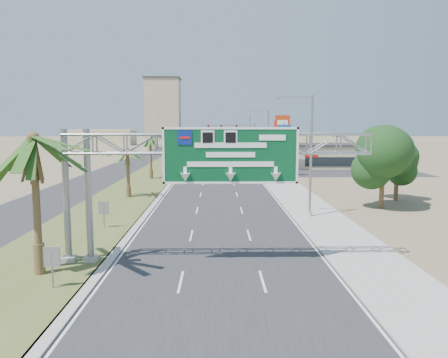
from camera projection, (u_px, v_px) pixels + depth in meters
name	position (u px, v px, depth m)	size (l,w,h in m)	color
ground	(224.00, 357.00, 14.34)	(600.00, 600.00, 0.00)	#8C7A59
road	(217.00, 152.00, 123.50)	(12.00, 300.00, 0.02)	#28282B
sidewalk_right	(247.00, 152.00, 123.64)	(4.00, 300.00, 0.10)	#9E9B93
median_grass	(182.00, 152.00, 123.32)	(7.00, 300.00, 0.12)	#4F5C28
opposing_road	(157.00, 153.00, 123.21)	(8.00, 300.00, 0.02)	#28282B
sign_gantry	(201.00, 154.00, 23.43)	(16.75, 1.24, 7.50)	gray
palm_near	(33.00, 139.00, 21.27)	(5.70, 5.70, 8.35)	brown
palm_row_b	(127.00, 151.00, 45.33)	(3.99, 3.99, 5.95)	brown
palm_row_c	(150.00, 139.00, 61.12)	(3.99, 3.99, 6.75)	brown
palm_row_d	(165.00, 143.00, 79.13)	(3.99, 3.99, 5.45)	brown
palm_row_e	(175.00, 137.00, 97.91)	(3.99, 3.99, 6.15)	brown
palm_row_f	(184.00, 136.00, 122.77)	(3.99, 3.99, 5.75)	brown
streetlight_near	(308.00, 161.00, 35.72)	(3.27, 0.44, 10.00)	gray
streetlight_mid	(267.00, 145.00, 65.50)	(3.27, 0.44, 10.00)	gray
streetlight_far	(249.00, 138.00, 101.22)	(3.27, 0.44, 10.00)	gray
signal_mast	(244.00, 140.00, 85.26)	(10.28, 0.71, 8.00)	gray
store_building	(338.00, 156.00, 79.97)	(18.00, 10.00, 4.00)	#C8BA87
oak_near	(383.00, 159.00, 39.85)	(4.50, 4.50, 6.80)	brown
oak_far	(397.00, 163.00, 43.96)	(3.50, 3.50, 5.60)	brown
median_signback_a	(52.00, 260.00, 19.98)	(0.75, 0.08, 2.08)	gray
median_signback_b	(104.00, 210.00, 31.88)	(0.75, 0.08, 2.08)	gray
tower_distant	(163.00, 109.00, 259.76)	(20.00, 16.00, 35.00)	gray
building_distant_left	(103.00, 137.00, 171.98)	(24.00, 14.00, 6.00)	#C8BA87
building_distant_right	(302.00, 140.00, 153.49)	(20.00, 12.00, 5.00)	#C8BA87
car_left_lane	(186.00, 175.00, 60.16)	(1.89, 4.69, 1.60)	black
car_mid_lane	(219.00, 171.00, 67.26)	(1.46, 4.18, 1.38)	#691709
car_right_lane	(230.00, 165.00, 77.29)	(2.37, 5.14, 1.43)	gray
car_far	(200.00, 157.00, 95.13)	(2.25, 5.55, 1.61)	black
pole_sign_red_near	(282.00, 126.00, 71.59)	(2.41, 0.45, 9.46)	gray
pole_sign_blue	(284.00, 137.00, 64.72)	(2.01, 0.82, 7.90)	gray
pole_sign_red_far	(280.00, 129.00, 84.45)	(2.17, 1.02, 8.74)	gray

